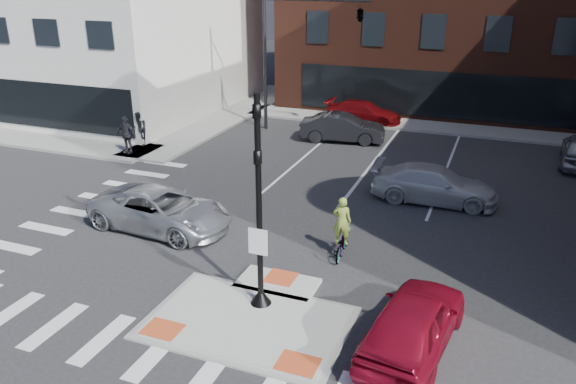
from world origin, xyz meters
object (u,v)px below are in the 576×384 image
at_px(bg_car_dark, 342,128).
at_px(pedestrian_a, 140,129).
at_px(red_sedan, 414,322).
at_px(silver_suv, 161,210).
at_px(pedestrian_b, 126,135).
at_px(bg_car_red, 364,112).
at_px(cyclist, 341,237).
at_px(white_pickup, 434,184).

relative_size(bg_car_dark, pedestrian_a, 2.55).
height_order(red_sedan, bg_car_dark, red_sedan).
height_order(silver_suv, bg_car_dark, bg_car_dark).
height_order(red_sedan, pedestrian_b, pedestrian_b).
height_order(bg_car_red, pedestrian_a, pedestrian_a).
bearing_deg(bg_car_dark, bg_car_red, -10.45).
bearing_deg(cyclist, bg_car_dark, -79.80).
distance_m(bg_car_dark, pedestrian_a, 10.97).
height_order(red_sedan, white_pickup, red_sedan).
xyz_separation_m(white_pickup, pedestrian_a, (-15.63, 1.86, 0.32)).
height_order(silver_suv, red_sedan, red_sedan).
height_order(bg_car_dark, pedestrian_a, pedestrian_a).
xyz_separation_m(bg_car_dark, pedestrian_a, (-9.68, -5.15, 0.29)).
relative_size(bg_car_red, pedestrian_b, 2.42).
xyz_separation_m(silver_suv, pedestrian_a, (-6.69, 8.20, 0.31)).
height_order(red_sedan, pedestrian_a, pedestrian_a).
distance_m(bg_car_red, pedestrian_a, 13.64).
distance_m(silver_suv, white_pickup, 10.96).
relative_size(red_sedan, pedestrian_a, 2.51).
xyz_separation_m(red_sedan, cyclist, (-3.06, 4.09, -0.06)).
relative_size(white_pickup, pedestrian_a, 2.80).
xyz_separation_m(bg_car_red, pedestrian_b, (-9.59, -10.89, 0.44)).
bearing_deg(pedestrian_b, bg_car_red, 51.94).
bearing_deg(bg_car_dark, cyclist, -173.13).
distance_m(white_pickup, pedestrian_a, 15.74).
bearing_deg(pedestrian_a, bg_car_dark, 62.20).
xyz_separation_m(white_pickup, pedestrian_b, (-15.45, 0.48, 0.37)).
bearing_deg(pedestrian_a, white_pickup, 27.42).
bearing_deg(pedestrian_a, red_sedan, -1.70).
height_order(red_sedan, bg_car_red, red_sedan).
xyz_separation_m(red_sedan, bg_car_red, (-6.72, 21.45, -0.10)).
bearing_deg(bg_car_dark, silver_suv, 158.13).
bearing_deg(bg_car_dark, white_pickup, -148.89).
height_order(white_pickup, pedestrian_a, pedestrian_a).
xyz_separation_m(silver_suv, pedestrian_b, (-6.51, 6.81, 0.36)).
height_order(silver_suv, cyclist, cyclist).
height_order(white_pickup, bg_car_dark, bg_car_dark).
bearing_deg(silver_suv, pedestrian_a, 43.54).
height_order(silver_suv, pedestrian_a, pedestrian_a).
relative_size(cyclist, pedestrian_b, 1.10).
bearing_deg(red_sedan, bg_car_red, -65.11).
bearing_deg(cyclist, silver_suv, -3.00).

